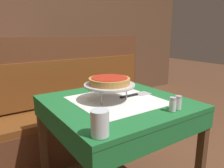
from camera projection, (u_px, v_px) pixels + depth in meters
name	position (u px, v px, depth m)	size (l,w,h in m)	color
dining_table_front	(117.00, 113.00, 1.48)	(0.87, 0.87, 0.74)	#1E6B33
dining_table_rear	(22.00, 77.00, 2.78)	(0.70, 0.70, 0.73)	red
booth_bench	(75.00, 118.00, 2.21)	(1.78, 0.46, 1.14)	brown
back_wall_panel	(28.00, 30.00, 3.11)	(6.00, 0.04, 2.40)	brown
pizza_pan_stand	(109.00, 86.00, 1.43)	(0.34, 0.34, 0.11)	#ADADB2
deep_dish_pizza	(109.00, 81.00, 1.43)	(0.27, 0.27, 0.04)	#C68E47
pizza_server	(136.00, 95.00, 1.57)	(0.25, 0.09, 0.01)	#BCBCC1
water_glass_near	(100.00, 123.00, 0.95)	(0.08, 0.08, 0.12)	silver
salt_shaker	(173.00, 104.00, 1.25)	(0.04, 0.04, 0.08)	silver
pepper_shaker	(178.00, 103.00, 1.27)	(0.04, 0.04, 0.08)	silver
condiment_caddy	(24.00, 65.00, 2.76)	(0.12, 0.12, 0.16)	black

